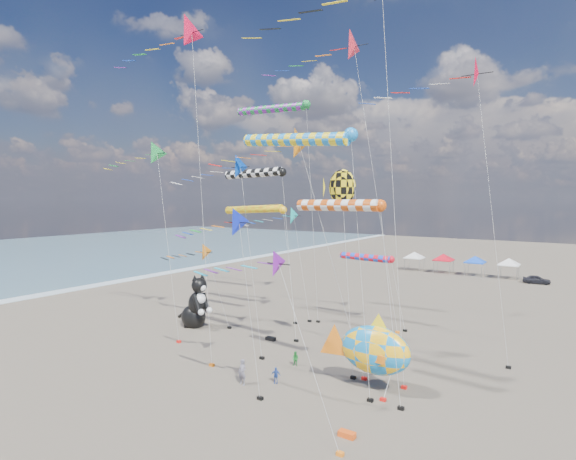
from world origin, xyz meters
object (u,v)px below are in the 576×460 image
(parked_car, at_px, (537,280))
(person_adult, at_px, (242,372))
(cat_inflatable, at_px, (195,300))
(child_green, at_px, (296,359))
(child_blue, at_px, (276,375))
(fish_inflatable, at_px, (374,350))

(parked_car, bearing_deg, person_adult, 160.24)
(cat_inflatable, bearing_deg, child_green, -5.16)
(person_adult, relative_size, child_blue, 1.56)
(person_adult, distance_m, parked_car, 53.87)
(person_adult, bearing_deg, child_green, 78.58)
(cat_inflatable, xyz_separation_m, child_green, (13.68, -3.17, -2.11))
(fish_inflatable, bearing_deg, cat_inflatable, 168.73)
(person_adult, bearing_deg, cat_inflatable, 149.54)
(fish_inflatable, bearing_deg, person_adult, -153.08)
(fish_inflatable, xyz_separation_m, person_adult, (-7.79, -3.96, -1.91))
(person_adult, relative_size, parked_car, 0.47)
(child_green, height_order, child_blue, child_blue)
(child_green, bearing_deg, child_blue, -83.85)
(person_adult, xyz_separation_m, child_green, (1.17, 4.84, -0.32))
(fish_inflatable, height_order, person_adult, fish_inflatable)
(cat_inflatable, relative_size, child_green, 4.78)
(cat_inflatable, height_order, fish_inflatable, cat_inflatable)
(fish_inflatable, distance_m, parked_car, 48.63)
(fish_inflatable, distance_m, person_adult, 8.95)
(cat_inflatable, relative_size, person_adult, 3.05)
(parked_car, bearing_deg, cat_inflatable, 144.25)
(person_adult, distance_m, child_green, 4.98)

